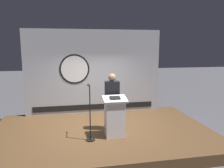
% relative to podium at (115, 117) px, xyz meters
% --- Properties ---
extents(ground_plane, '(40.00, 40.00, 0.00)m').
position_rel_podium_xyz_m(ground_plane, '(-0.28, 0.50, -0.85)').
color(ground_plane, '#4C4C51').
extents(stage_platform, '(6.40, 4.00, 0.30)m').
position_rel_podium_xyz_m(stage_platform, '(-0.28, 0.50, -0.70)').
color(stage_platform, brown).
rests_on(stage_platform, ground).
extents(banner_display, '(4.92, 0.12, 3.03)m').
position_rel_podium_xyz_m(banner_display, '(-0.30, 2.34, 0.96)').
color(banner_display, '#B2B7C1').
rests_on(banner_display, stage_platform).
extents(podium, '(0.64, 0.50, 1.12)m').
position_rel_podium_xyz_m(podium, '(0.00, 0.00, 0.00)').
color(podium, silver).
rests_on(podium, stage_platform).
extents(speaker_person, '(0.40, 0.26, 1.68)m').
position_rel_podium_xyz_m(speaker_person, '(0.02, 0.48, 0.31)').
color(speaker_person, black).
rests_on(speaker_person, stage_platform).
extents(microphone_stand, '(0.24, 0.51, 1.47)m').
position_rel_podium_xyz_m(microphone_stand, '(-0.68, -0.10, -0.03)').
color(microphone_stand, black).
rests_on(microphone_stand, stage_platform).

